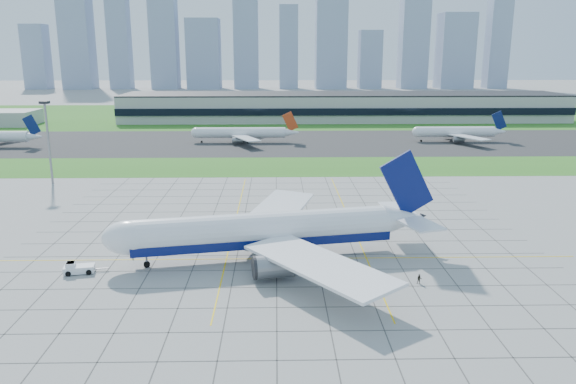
# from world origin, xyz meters

# --- Properties ---
(ground) EXTENTS (1400.00, 1400.00, 0.00)m
(ground) POSITION_xyz_m (0.00, 0.00, 0.00)
(ground) COLOR #969691
(ground) RESTS_ON ground
(grass_median) EXTENTS (700.00, 35.00, 0.04)m
(grass_median) POSITION_xyz_m (0.00, 90.00, 0.02)
(grass_median) COLOR #2D6A1E
(grass_median) RESTS_ON ground
(asphalt_taxiway) EXTENTS (700.00, 75.00, 0.04)m
(asphalt_taxiway) POSITION_xyz_m (0.00, 145.00, 0.03)
(asphalt_taxiway) COLOR #383838
(asphalt_taxiway) RESTS_ON ground
(grass_far) EXTENTS (700.00, 145.00, 0.04)m
(grass_far) POSITION_xyz_m (0.00, 255.00, 0.02)
(grass_far) COLOR #2D6A1E
(grass_far) RESTS_ON ground
(apron_markings) EXTENTS (120.00, 130.00, 0.03)m
(apron_markings) POSITION_xyz_m (0.43, 11.09, 0.02)
(apron_markings) COLOR #474744
(apron_markings) RESTS_ON ground
(terminal) EXTENTS (260.00, 43.00, 15.80)m
(terminal) POSITION_xyz_m (40.00, 229.87, 7.89)
(terminal) COLOR #B7B7B2
(terminal) RESTS_ON ground
(light_mast) EXTENTS (2.50, 2.50, 25.60)m
(light_mast) POSITION_xyz_m (-70.00, 65.00, 16.18)
(light_mast) COLOR gray
(light_mast) RESTS_ON ground
(city_skyline) EXTENTS (523.00, 32.40, 160.00)m
(city_skyline) POSITION_xyz_m (-8.71, 520.00, 59.09)
(city_skyline) COLOR #8E9EBA
(city_skyline) RESTS_ON ground
(airliner) EXTENTS (66.11, 66.39, 20.98)m
(airliner) POSITION_xyz_m (-2.15, -1.80, 5.74)
(airliner) COLOR white
(airliner) RESTS_ON ground
(pushback_tug) EXTENTS (8.09, 3.62, 2.22)m
(pushback_tug) POSITION_xyz_m (-37.12, -8.73, 0.99)
(pushback_tug) COLOR white
(pushback_tug) RESTS_ON ground
(crew_near) EXTENTS (0.70, 0.67, 1.62)m
(crew_near) POSITION_xyz_m (-28.99, -0.65, 0.81)
(crew_near) COLOR black
(crew_near) RESTS_ON ground
(crew_far) EXTENTS (0.98, 0.82, 1.79)m
(crew_far) POSITION_xyz_m (25.43, -14.97, 0.90)
(crew_far) COLOR #2A261C
(crew_far) RESTS_ON ground
(distant_jet_1) EXTENTS (46.08, 42.66, 14.08)m
(distant_jet_1) POSITION_xyz_m (-15.30, 144.79, 4.49)
(distant_jet_1) COLOR white
(distant_jet_1) RESTS_ON ground
(distant_jet_2) EXTENTS (40.87, 42.66, 14.08)m
(distant_jet_2) POSITION_xyz_m (82.57, 145.63, 4.49)
(distant_jet_2) COLOR white
(distant_jet_2) RESTS_ON ground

